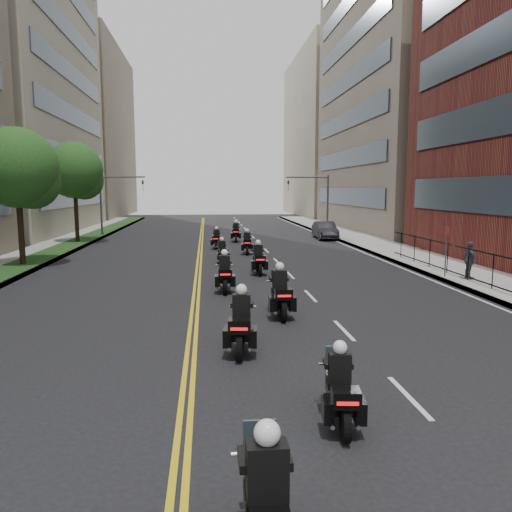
{
  "coord_description": "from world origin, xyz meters",
  "views": [
    {
      "loc": [
        -0.99,
        -4.62,
        4.36
      ],
      "look_at": [
        1.06,
        15.95,
        1.55
      ],
      "focal_mm": 35.0,
      "sensor_mm": 36.0,
      "label": 1
    }
  ],
  "objects_px": {
    "motorcycle_4": "(225,275)",
    "motorcycle_6": "(222,253)",
    "motorcycle_2": "(241,325)",
    "motorcycle_9": "(236,233)",
    "motorcycle_8": "(216,240)",
    "motorcycle_7": "(247,244)",
    "parked_sedan": "(325,230)",
    "motorcycle_5": "(258,261)",
    "pedestrian_c": "(470,260)",
    "motorcycle_1": "(340,392)",
    "motorcycle_3": "(280,295)"
  },
  "relations": [
    {
      "from": "motorcycle_4",
      "to": "motorcycle_5",
      "type": "relative_size",
      "value": 1.03
    },
    {
      "from": "motorcycle_9",
      "to": "motorcycle_1",
      "type": "bearing_deg",
      "value": -86.16
    },
    {
      "from": "motorcycle_1",
      "to": "motorcycle_3",
      "type": "bearing_deg",
      "value": 96.43
    },
    {
      "from": "motorcycle_4",
      "to": "motorcycle_3",
      "type": "bearing_deg",
      "value": -67.75
    },
    {
      "from": "motorcycle_2",
      "to": "motorcycle_8",
      "type": "bearing_deg",
      "value": 97.46
    },
    {
      "from": "motorcycle_2",
      "to": "motorcycle_8",
      "type": "relative_size",
      "value": 1.13
    },
    {
      "from": "motorcycle_1",
      "to": "parked_sedan",
      "type": "distance_m",
      "value": 34.63
    },
    {
      "from": "motorcycle_5",
      "to": "motorcycle_8",
      "type": "relative_size",
      "value": 1.09
    },
    {
      "from": "motorcycle_4",
      "to": "motorcycle_5",
      "type": "xyz_separation_m",
      "value": [
        1.88,
        4.18,
        -0.02
      ]
    },
    {
      "from": "motorcycle_2",
      "to": "motorcycle_5",
      "type": "bearing_deg",
      "value": 88.91
    },
    {
      "from": "motorcycle_1",
      "to": "motorcycle_7",
      "type": "relative_size",
      "value": 0.93
    },
    {
      "from": "motorcycle_7",
      "to": "parked_sedan",
      "type": "distance_m",
      "value": 11.98
    },
    {
      "from": "motorcycle_6",
      "to": "motorcycle_8",
      "type": "height_order",
      "value": "motorcycle_8"
    },
    {
      "from": "motorcycle_5",
      "to": "parked_sedan",
      "type": "distance_m",
      "value": 18.83
    },
    {
      "from": "motorcycle_1",
      "to": "pedestrian_c",
      "type": "height_order",
      "value": "pedestrian_c"
    },
    {
      "from": "motorcycle_6",
      "to": "motorcycle_7",
      "type": "height_order",
      "value": "motorcycle_7"
    },
    {
      "from": "motorcycle_4",
      "to": "pedestrian_c",
      "type": "xyz_separation_m",
      "value": [
        11.45,
        0.92,
        0.32
      ]
    },
    {
      "from": "motorcycle_3",
      "to": "motorcycle_9",
      "type": "distance_m",
      "value": 24.33
    },
    {
      "from": "motorcycle_9",
      "to": "pedestrian_c",
      "type": "height_order",
      "value": "pedestrian_c"
    },
    {
      "from": "motorcycle_7",
      "to": "motorcycle_8",
      "type": "relative_size",
      "value": 1.05
    },
    {
      "from": "motorcycle_4",
      "to": "motorcycle_6",
      "type": "xyz_separation_m",
      "value": [
        0.16,
        8.15,
        -0.1
      ]
    },
    {
      "from": "motorcycle_8",
      "to": "motorcycle_9",
      "type": "xyz_separation_m",
      "value": [
        1.7,
        4.57,
        0.07
      ]
    },
    {
      "from": "motorcycle_9",
      "to": "parked_sedan",
      "type": "bearing_deg",
      "value": 14.26
    },
    {
      "from": "motorcycle_2",
      "to": "motorcycle_9",
      "type": "height_order",
      "value": "motorcycle_2"
    },
    {
      "from": "motorcycle_4",
      "to": "pedestrian_c",
      "type": "relative_size",
      "value": 1.38
    },
    {
      "from": "motorcycle_4",
      "to": "motorcycle_7",
      "type": "bearing_deg",
      "value": 81.45
    },
    {
      "from": "motorcycle_2",
      "to": "motorcycle_6",
      "type": "distance_m",
      "value": 16.15
    },
    {
      "from": "motorcycle_9",
      "to": "parked_sedan",
      "type": "relative_size",
      "value": 0.53
    },
    {
      "from": "parked_sedan",
      "to": "motorcycle_3",
      "type": "bearing_deg",
      "value": -104.59
    },
    {
      "from": "motorcycle_8",
      "to": "motorcycle_7",
      "type": "bearing_deg",
      "value": -53.8
    },
    {
      "from": "motorcycle_5",
      "to": "parked_sedan",
      "type": "xyz_separation_m",
      "value": [
        7.62,
        17.22,
        0.06
      ]
    },
    {
      "from": "parked_sedan",
      "to": "pedestrian_c",
      "type": "height_order",
      "value": "pedestrian_c"
    },
    {
      "from": "motorcycle_2",
      "to": "motorcycle_3",
      "type": "relative_size",
      "value": 0.98
    },
    {
      "from": "motorcycle_8",
      "to": "motorcycle_9",
      "type": "relative_size",
      "value": 0.9
    },
    {
      "from": "motorcycle_4",
      "to": "motorcycle_8",
      "type": "xyz_separation_m",
      "value": [
        -0.03,
        15.38,
        -0.07
      ]
    },
    {
      "from": "parked_sedan",
      "to": "motorcycle_6",
      "type": "bearing_deg",
      "value": -123.03
    },
    {
      "from": "motorcycle_4",
      "to": "motorcycle_5",
      "type": "bearing_deg",
      "value": 66.38
    },
    {
      "from": "motorcycle_4",
      "to": "parked_sedan",
      "type": "height_order",
      "value": "motorcycle_4"
    },
    {
      "from": "motorcycle_1",
      "to": "motorcycle_9",
      "type": "distance_m",
      "value": 32.3
    },
    {
      "from": "motorcycle_3",
      "to": "motorcycle_5",
      "type": "relative_size",
      "value": 1.06
    },
    {
      "from": "motorcycle_7",
      "to": "motorcycle_8",
      "type": "distance_m",
      "value": 3.84
    },
    {
      "from": "motorcycle_7",
      "to": "motorcycle_1",
      "type": "bearing_deg",
      "value": -86.65
    },
    {
      "from": "motorcycle_5",
      "to": "motorcycle_1",
      "type": "bearing_deg",
      "value": -90.67
    },
    {
      "from": "motorcycle_3",
      "to": "motorcycle_8",
      "type": "xyz_separation_m",
      "value": [
        -1.77,
        19.76,
        -0.1
      ]
    },
    {
      "from": "motorcycle_1",
      "to": "motorcycle_6",
      "type": "height_order",
      "value": "motorcycle_1"
    },
    {
      "from": "motorcycle_4",
      "to": "motorcycle_7",
      "type": "height_order",
      "value": "motorcycle_4"
    },
    {
      "from": "parked_sedan",
      "to": "motorcycle_1",
      "type": "bearing_deg",
      "value": -100.89
    },
    {
      "from": "motorcycle_5",
      "to": "motorcycle_6",
      "type": "height_order",
      "value": "motorcycle_5"
    },
    {
      "from": "motorcycle_3",
      "to": "motorcycle_7",
      "type": "relative_size",
      "value": 1.1
    },
    {
      "from": "motorcycle_4",
      "to": "motorcycle_6",
      "type": "height_order",
      "value": "motorcycle_4"
    }
  ]
}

